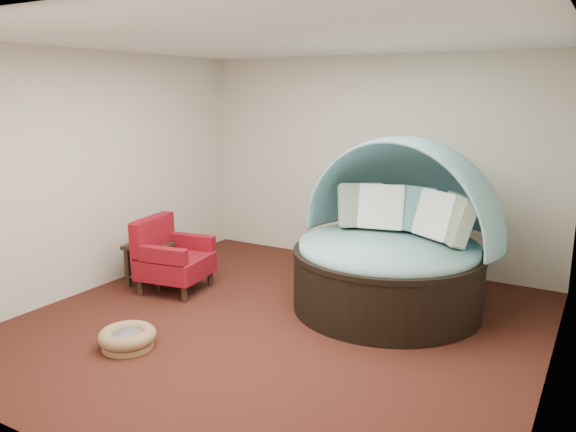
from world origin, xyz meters
The scene contains 10 objects.
floor centered at (0.00, 0.00, 0.00)m, with size 5.00×5.00×0.00m, color #431C13.
wall_back centered at (0.00, 2.50, 1.40)m, with size 5.00×5.00×0.00m, color beige.
wall_front centered at (0.00, -2.50, 1.40)m, with size 5.00×5.00×0.00m, color beige.
wall_left centered at (-2.50, 0.00, 1.40)m, with size 5.00×5.00×0.00m, color beige.
wall_right centered at (2.50, 0.00, 1.40)m, with size 5.00×5.00×0.00m, color beige.
ceiling centered at (0.00, 0.00, 2.80)m, with size 5.00×5.00×0.00m, color white.
canopy_daybed centered at (0.82, 1.09, 0.87)m, with size 2.42×2.36×1.88m.
pet_basket centered at (-0.93, -1.16, 0.10)m, with size 0.70×0.70×0.18m.
red_armchair centered at (-1.63, 0.25, 0.40)m, with size 0.85×0.85×0.88m.
side_table centered at (-2.00, 0.32, 0.33)m, with size 0.63×0.63×0.52m.
Camera 1 is at (2.79, -4.58, 2.32)m, focal length 35.00 mm.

